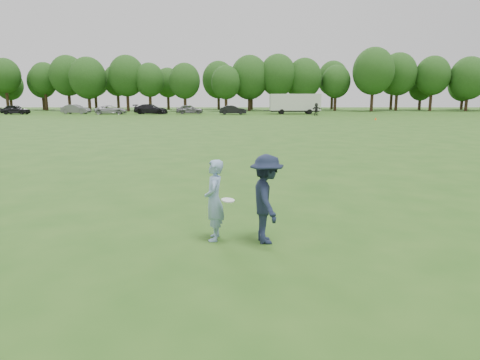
{
  "coord_description": "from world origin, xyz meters",
  "views": [
    {
      "loc": [
        0.84,
        -8.81,
        3.0
      ],
      "look_at": [
        0.86,
        0.75,
        1.1
      ],
      "focal_mm": 32.0,
      "sensor_mm": 36.0,
      "label": 1
    }
  ],
  "objects_px": {
    "defender": "(267,199)",
    "car_c": "(111,110)",
    "car_e": "(190,109)",
    "car_a": "(15,110)",
    "thrower": "(214,200)",
    "car_d": "(151,109)",
    "car_f": "(233,110)",
    "field_cone": "(376,119)",
    "car_b": "(76,109)",
    "cargo_trailer": "(295,103)",
    "player_far_d": "(316,109)"
  },
  "relations": [
    {
      "from": "defender",
      "to": "car_c",
      "type": "distance_m",
      "value": 64.2
    },
    {
      "from": "defender",
      "to": "car_e",
      "type": "height_order",
      "value": "defender"
    },
    {
      "from": "car_a",
      "to": "thrower",
      "type": "bearing_deg",
      "value": -148.55
    },
    {
      "from": "car_e",
      "to": "car_a",
      "type": "bearing_deg",
      "value": 88.54
    },
    {
      "from": "car_c",
      "to": "car_d",
      "type": "distance_m",
      "value": 6.29
    },
    {
      "from": "thrower",
      "to": "car_f",
      "type": "height_order",
      "value": "thrower"
    },
    {
      "from": "car_f",
      "to": "field_cone",
      "type": "relative_size",
      "value": 14.22
    },
    {
      "from": "defender",
      "to": "car_d",
      "type": "distance_m",
      "value": 62.9
    },
    {
      "from": "defender",
      "to": "car_b",
      "type": "bearing_deg",
      "value": 16.24
    },
    {
      "from": "car_b",
      "to": "field_cone",
      "type": "bearing_deg",
      "value": -103.76
    },
    {
      "from": "car_d",
      "to": "cargo_trailer",
      "type": "xyz_separation_m",
      "value": [
        23.16,
        0.04,
        0.99
      ]
    },
    {
      "from": "thrower",
      "to": "cargo_trailer",
      "type": "xyz_separation_m",
      "value": [
        9.48,
        61.02,
        0.92
      ]
    },
    {
      "from": "car_b",
      "to": "car_c",
      "type": "distance_m",
      "value": 6.11
    },
    {
      "from": "car_b",
      "to": "cargo_trailer",
      "type": "distance_m",
      "value": 35.47
    },
    {
      "from": "thrower",
      "to": "car_a",
      "type": "relative_size",
      "value": 0.39
    },
    {
      "from": "car_d",
      "to": "field_cone",
      "type": "bearing_deg",
      "value": -113.21
    },
    {
      "from": "car_e",
      "to": "cargo_trailer",
      "type": "relative_size",
      "value": 0.48
    },
    {
      "from": "defender",
      "to": "car_b",
      "type": "relative_size",
      "value": 0.4
    },
    {
      "from": "car_f",
      "to": "field_cone",
      "type": "xyz_separation_m",
      "value": [
        17.82,
        -14.82,
        -0.55
      ]
    },
    {
      "from": "field_cone",
      "to": "car_d",
      "type": "bearing_deg",
      "value": 151.9
    },
    {
      "from": "car_e",
      "to": "car_f",
      "type": "distance_m",
      "value": 7.31
    },
    {
      "from": "player_far_d",
      "to": "car_d",
      "type": "distance_m",
      "value": 26.23
    },
    {
      "from": "car_b",
      "to": "cargo_trailer",
      "type": "relative_size",
      "value": 0.51
    },
    {
      "from": "car_c",
      "to": "player_far_d",
      "type": "bearing_deg",
      "value": -104.4
    },
    {
      "from": "thrower",
      "to": "car_d",
      "type": "bearing_deg",
      "value": -166.52
    },
    {
      "from": "car_a",
      "to": "car_e",
      "type": "height_order",
      "value": "car_a"
    },
    {
      "from": "defender",
      "to": "car_f",
      "type": "height_order",
      "value": "defender"
    },
    {
      "from": "player_far_d",
      "to": "car_b",
      "type": "xyz_separation_m",
      "value": [
        -38.04,
        5.54,
        -0.18
      ]
    },
    {
      "from": "car_a",
      "to": "car_d",
      "type": "bearing_deg",
      "value": -86.19
    },
    {
      "from": "player_far_d",
      "to": "car_a",
      "type": "height_order",
      "value": "player_far_d"
    },
    {
      "from": "defender",
      "to": "player_far_d",
      "type": "bearing_deg",
      "value": -18.51
    },
    {
      "from": "car_c",
      "to": "car_e",
      "type": "bearing_deg",
      "value": -92.76
    },
    {
      "from": "player_far_d",
      "to": "car_a",
      "type": "distance_m",
      "value": 47.21
    },
    {
      "from": "car_b",
      "to": "cargo_trailer",
      "type": "height_order",
      "value": "cargo_trailer"
    },
    {
      "from": "car_c",
      "to": "field_cone",
      "type": "height_order",
      "value": "car_c"
    },
    {
      "from": "car_b",
      "to": "car_f",
      "type": "height_order",
      "value": "car_b"
    },
    {
      "from": "car_d",
      "to": "car_e",
      "type": "relative_size",
      "value": 1.24
    },
    {
      "from": "car_c",
      "to": "field_cone",
      "type": "distance_m",
      "value": 40.63
    },
    {
      "from": "car_f",
      "to": "car_a",
      "type": "bearing_deg",
      "value": 87.49
    },
    {
      "from": "car_a",
      "to": "cargo_trailer",
      "type": "distance_m",
      "value": 44.47
    },
    {
      "from": "car_c",
      "to": "cargo_trailer",
      "type": "bearing_deg",
      "value": -95.34
    },
    {
      "from": "car_a",
      "to": "field_cone",
      "type": "distance_m",
      "value": 54.61
    },
    {
      "from": "car_b",
      "to": "field_cone",
      "type": "distance_m",
      "value": 46.59
    },
    {
      "from": "car_e",
      "to": "cargo_trailer",
      "type": "xyz_separation_m",
      "value": [
        16.95,
        -0.26,
        1.03
      ]
    },
    {
      "from": "car_f",
      "to": "cargo_trailer",
      "type": "relative_size",
      "value": 0.47
    },
    {
      "from": "car_d",
      "to": "field_cone",
      "type": "xyz_separation_m",
      "value": [
        31.04,
        -16.57,
        -0.63
      ]
    },
    {
      "from": "defender",
      "to": "car_e",
      "type": "xyz_separation_m",
      "value": [
        -8.55,
        61.45,
        -0.18
      ]
    },
    {
      "from": "thrower",
      "to": "defender",
      "type": "xyz_separation_m",
      "value": [
        1.08,
        -0.17,
        0.07
      ]
    },
    {
      "from": "car_d",
      "to": "thrower",
      "type": "bearing_deg",
      "value": -162.47
    },
    {
      "from": "field_cone",
      "to": "car_e",
      "type": "bearing_deg",
      "value": 145.79
    }
  ]
}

